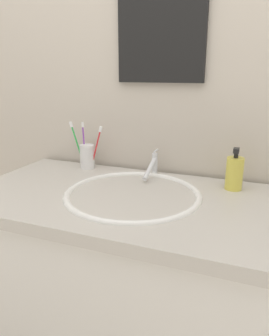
# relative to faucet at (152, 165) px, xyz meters

# --- Properties ---
(tiled_wall_back) EXTENTS (2.39, 0.04, 2.40)m
(tiled_wall_back) POSITION_rel_faucet_xyz_m (0.00, 0.11, 0.31)
(tiled_wall_back) COLOR beige
(tiled_wall_back) RESTS_ON ground
(vanity_counter) EXTENTS (1.19, 0.61, 0.84)m
(vanity_counter) POSITION_rel_faucet_xyz_m (0.00, -0.24, -0.47)
(vanity_counter) COLOR silver
(vanity_counter) RESTS_ON ground
(sink_basin) EXTENTS (0.49, 0.49, 0.10)m
(sink_basin) POSITION_rel_faucet_xyz_m (0.00, -0.23, -0.08)
(sink_basin) COLOR white
(sink_basin) RESTS_ON vanity_counter
(faucet) EXTENTS (0.02, 0.17, 0.10)m
(faucet) POSITION_rel_faucet_xyz_m (0.00, 0.00, 0.00)
(faucet) COLOR silver
(faucet) RESTS_ON sink_basin
(toothbrush_cup) EXTENTS (0.06, 0.06, 0.11)m
(toothbrush_cup) POSITION_rel_faucet_xyz_m (-0.31, 0.01, 0.01)
(toothbrush_cup) COLOR white
(toothbrush_cup) RESTS_ON vanity_counter
(toothbrush_red) EXTENTS (0.06, 0.01, 0.19)m
(toothbrush_red) POSITION_rel_faucet_xyz_m (-0.26, 0.01, 0.07)
(toothbrush_red) COLOR red
(toothbrush_red) RESTS_ON toothbrush_cup
(toothbrush_green) EXTENTS (0.06, 0.03, 0.21)m
(toothbrush_green) POSITION_rel_faucet_xyz_m (-0.35, -0.01, 0.07)
(toothbrush_green) COLOR green
(toothbrush_green) RESTS_ON toothbrush_cup
(toothbrush_purple) EXTENTS (0.03, 0.03, 0.20)m
(toothbrush_purple) POSITION_rel_faucet_xyz_m (-0.33, 0.02, 0.07)
(toothbrush_purple) COLOR purple
(toothbrush_purple) RESTS_ON toothbrush_cup
(soap_dispenser) EXTENTS (0.06, 0.06, 0.16)m
(soap_dispenser) POSITION_rel_faucet_xyz_m (0.33, -0.04, 0.02)
(soap_dispenser) COLOR #DBCC4C
(soap_dispenser) RESTS_ON vanity_counter
(wall_mirror) EXTENTS (0.36, 0.02, 0.59)m
(wall_mirror) POSITION_rel_faucet_xyz_m (0.00, 0.08, 0.63)
(wall_mirror) COLOR black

